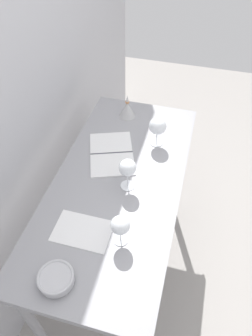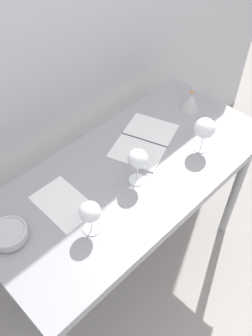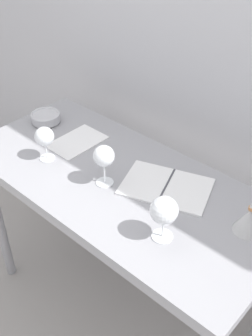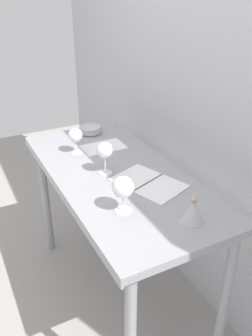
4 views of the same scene
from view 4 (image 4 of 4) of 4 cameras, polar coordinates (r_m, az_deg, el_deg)
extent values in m
plane|color=#9D9893|center=(2.47, -1.09, -19.29)|extent=(6.00, 6.00, 0.00)
cube|color=#B8B8BD|center=(2.01, 11.50, 12.56)|extent=(3.80, 0.04, 2.60)
cube|color=#939398|center=(1.92, -1.32, -1.18)|extent=(1.40, 0.64, 0.04)
cube|color=#939398|center=(1.82, -10.56, -3.59)|extent=(1.40, 0.01, 0.05)
cylinder|color=#939398|center=(2.60, -12.69, -4.99)|extent=(0.05, 0.05, 0.86)
cylinder|color=#939398|center=(2.74, -2.24, -2.39)|extent=(0.05, 0.05, 0.86)
cylinder|color=#939398|center=(1.91, 15.49, -19.79)|extent=(0.05, 0.05, 0.86)
cylinder|color=white|center=(1.60, -0.47, -6.84)|extent=(0.08, 0.08, 0.00)
cylinder|color=white|center=(1.58, -0.48, -5.60)|extent=(0.01, 0.01, 0.08)
sphere|color=white|center=(1.53, -0.49, -3.07)|extent=(0.10, 0.10, 0.10)
cylinder|color=maroon|center=(1.54, -0.49, -3.61)|extent=(0.07, 0.07, 0.03)
cylinder|color=white|center=(1.90, -3.31, -0.75)|extent=(0.07, 0.07, 0.00)
cylinder|color=white|center=(1.88, -3.35, 0.56)|extent=(0.01, 0.01, 0.09)
sphere|color=white|center=(1.84, -3.43, 2.87)|extent=(0.09, 0.09, 0.09)
cylinder|color=maroon|center=(1.85, -3.41, 2.45)|extent=(0.06, 0.06, 0.02)
cylinder|color=white|center=(2.14, -7.92, 2.46)|extent=(0.07, 0.07, 0.00)
cylinder|color=white|center=(2.13, -7.99, 3.43)|extent=(0.01, 0.01, 0.08)
sphere|color=white|center=(2.10, -8.12, 5.25)|extent=(0.08, 0.08, 0.08)
cylinder|color=maroon|center=(2.10, -8.09, 4.88)|extent=(0.06, 0.06, 0.02)
cube|color=white|center=(1.85, 1.51, -1.50)|extent=(0.24, 0.28, 0.01)
cube|color=white|center=(1.76, 5.78, -3.38)|extent=(0.24, 0.28, 0.01)
cube|color=#3F3F47|center=(1.81, 3.58, -2.42)|extent=(0.09, 0.22, 0.01)
cube|color=white|center=(2.20, -3.62, 3.40)|extent=(0.17, 0.26, 0.00)
cylinder|color=#4C4C4C|center=(2.42, -5.66, 5.64)|extent=(0.12, 0.12, 0.01)
cylinder|color=#B7B7BC|center=(2.41, -5.69, 6.13)|extent=(0.14, 0.14, 0.04)
torus|color=#B7B7BC|center=(2.40, -5.71, 6.55)|extent=(0.15, 0.15, 0.01)
cone|color=#B5B5B5|center=(1.54, 10.65, -6.88)|extent=(0.10, 0.10, 0.10)
cylinder|color=#C17F4C|center=(1.51, 10.84, -5.15)|extent=(0.02, 0.02, 0.01)
cone|color=#B5B5B5|center=(1.49, 10.92, -4.30)|extent=(0.02, 0.02, 0.04)
camera|label=1|loc=(2.57, -21.56, 32.98)|focal=33.29mm
camera|label=2|loc=(2.32, -33.18, 31.58)|focal=38.92mm
camera|label=3|loc=(0.65, -58.82, 30.27)|focal=44.26mm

